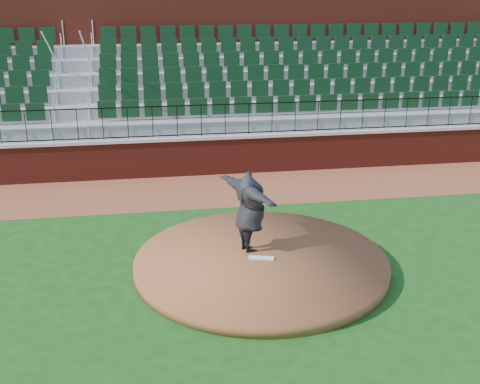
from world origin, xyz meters
The scene contains 10 objects.
ground centered at (0.00, 0.00, 0.00)m, with size 90.00×90.00×0.00m, color #144313.
warning_track centered at (0.00, 5.40, 0.01)m, with size 34.00×3.20×0.01m, color brown.
field_wall centered at (0.00, 7.00, 0.60)m, with size 34.00×0.35×1.20m, color maroon.
wall_cap centered at (0.00, 7.00, 1.25)m, with size 34.00×0.45×0.10m, color #B7B7B7.
wall_railing centered at (0.00, 7.00, 1.80)m, with size 34.00×0.05×1.00m, color black, non-canonical shape.
seating_stands centered at (0.00, 9.72, 2.30)m, with size 34.00×5.10×4.60m, color gray, non-canonical shape.
concourse_wall centered at (0.00, 12.52, 2.75)m, with size 34.00×0.50×5.50m, color maroon.
pitchers_mound centered at (0.24, 0.02, 0.12)m, with size 5.64×5.64×0.25m, color brown.
pitching_rubber centered at (0.24, -0.01, 0.27)m, with size 0.56×0.14×0.04m, color white.
pitcher centered at (0.06, 0.48, 1.20)m, with size 2.33×0.63×1.90m, color black.
Camera 1 is at (-2.11, -11.84, 6.15)m, focal length 45.06 mm.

